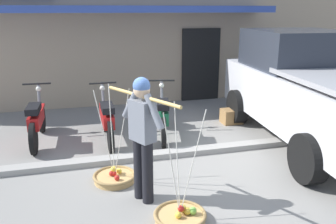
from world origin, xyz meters
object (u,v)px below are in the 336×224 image
at_px(motorcycle_third_in_row, 163,115).
at_px(motorcycle_second_in_row, 107,119).
at_px(fruit_basket_left_side, 180,216).
at_px(parked_truck, 311,90).
at_px(wooden_crate, 231,116).
at_px(motorcycle_nearest_shop, 37,120).
at_px(fruit_basket_right_side, 115,177).
at_px(fruit_vendor, 143,132).

bearing_deg(motorcycle_third_in_row, motorcycle_second_in_row, 177.84).
distance_m(fruit_basket_left_side, motorcycle_second_in_row, 3.06).
bearing_deg(parked_truck, motorcycle_third_in_row, 160.86).
distance_m(motorcycle_second_in_row, motorcycle_third_in_row, 1.11).
bearing_deg(fruit_basket_left_side, wooden_crate, 56.47).
distance_m(fruit_basket_left_side, motorcycle_third_in_row, 3.01).
bearing_deg(motorcycle_nearest_shop, wooden_crate, 2.12).
bearing_deg(motorcycle_second_in_row, fruit_basket_right_side, -92.16).
bearing_deg(fruit_vendor, parked_truck, 21.22).
distance_m(motorcycle_second_in_row, parked_truck, 3.97).
relative_size(motorcycle_nearest_shop, motorcycle_third_in_row, 1.01).
distance_m(motorcycle_third_in_row, wooden_crate, 1.82).
distance_m(fruit_basket_right_side, parked_truck, 4.05).
height_order(fruit_basket_left_side, motorcycle_second_in_row, fruit_basket_left_side).
xyz_separation_m(fruit_basket_right_side, wooden_crate, (2.91, 2.14, 0.09)).
distance_m(motorcycle_nearest_shop, parked_truck, 5.28).
distance_m(fruit_basket_left_side, motorcycle_nearest_shop, 3.78).
xyz_separation_m(motorcycle_third_in_row, parked_truck, (2.69, -0.93, 0.58)).
bearing_deg(fruit_basket_right_side, parked_truck, 10.92).
distance_m(fruit_vendor, parked_truck, 3.80).
bearing_deg(parked_truck, motorcycle_second_in_row, 165.60).
distance_m(fruit_basket_left_side, wooden_crate, 4.08).
relative_size(fruit_basket_right_side, motorcycle_third_in_row, 0.81).
bearing_deg(motorcycle_third_in_row, parked_truck, -19.14).
xyz_separation_m(motorcycle_nearest_shop, parked_truck, (5.10, -1.24, 0.58)).
bearing_deg(fruit_vendor, fruit_basket_right_side, 117.29).
relative_size(fruit_basket_left_side, parked_truck, 0.30).
height_order(parked_truck, wooden_crate, parked_truck).
bearing_deg(fruit_basket_left_side, motorcycle_nearest_shop, 120.22).
xyz_separation_m(fruit_basket_left_side, parked_truck, (3.21, 2.00, 0.95)).
bearing_deg(motorcycle_nearest_shop, parked_truck, -13.70).
bearing_deg(wooden_crate, motorcycle_second_in_row, -171.58).
distance_m(parked_truck, wooden_crate, 1.90).
height_order(motorcycle_third_in_row, wooden_crate, motorcycle_third_in_row).
distance_m(fruit_vendor, motorcycle_second_in_row, 2.42).
distance_m(fruit_vendor, motorcycle_nearest_shop, 3.09).
distance_m(motorcycle_nearest_shop, motorcycle_second_in_row, 1.33).
relative_size(motorcycle_second_in_row, wooden_crate, 4.14).
bearing_deg(fruit_basket_right_side, fruit_basket_left_side, -62.54).
height_order(fruit_basket_left_side, parked_truck, parked_truck).
bearing_deg(wooden_crate, motorcycle_nearest_shop, -177.88).
height_order(fruit_basket_left_side, fruit_basket_right_side, same).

